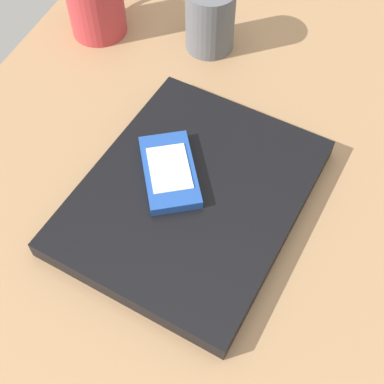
{
  "coord_description": "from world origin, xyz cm",
  "views": [
    {
      "loc": [
        -29.67,
        -8.24,
        55.35
      ],
      "look_at": [
        2.8,
        4.76,
        5.0
      ],
      "focal_mm": 48.85,
      "sensor_mm": 36.0,
      "label": 1
    }
  ],
  "objects_px": {
    "cell_phone_on_laptop": "(169,171)",
    "pen_cup": "(210,20)",
    "laptop_closed": "(192,196)",
    "coffee_mug": "(97,4)"
  },
  "relations": [
    {
      "from": "coffee_mug",
      "to": "pen_cup",
      "type": "xyz_separation_m",
      "value": [
        0.03,
        -0.17,
        0.0
      ]
    },
    {
      "from": "laptop_closed",
      "to": "coffee_mug",
      "type": "bearing_deg",
      "value": 52.94
    },
    {
      "from": "coffee_mug",
      "to": "laptop_closed",
      "type": "bearing_deg",
      "value": -134.42
    },
    {
      "from": "pen_cup",
      "to": "coffee_mug",
      "type": "bearing_deg",
      "value": 99.0
    },
    {
      "from": "laptop_closed",
      "to": "pen_cup",
      "type": "relative_size",
      "value": 3.22
    },
    {
      "from": "cell_phone_on_laptop",
      "to": "coffee_mug",
      "type": "height_order",
      "value": "coffee_mug"
    },
    {
      "from": "cell_phone_on_laptop",
      "to": "pen_cup",
      "type": "xyz_separation_m",
      "value": [
        0.26,
        0.05,
        0.02
      ]
    },
    {
      "from": "laptop_closed",
      "to": "coffee_mug",
      "type": "xyz_separation_m",
      "value": [
        0.25,
        0.25,
        0.03
      ]
    },
    {
      "from": "coffee_mug",
      "to": "cell_phone_on_laptop",
      "type": "bearing_deg",
      "value": -137.16
    },
    {
      "from": "laptop_closed",
      "to": "pen_cup",
      "type": "xyz_separation_m",
      "value": [
        0.27,
        0.08,
        0.03
      ]
    }
  ]
}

